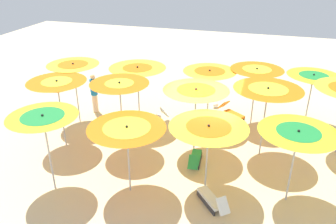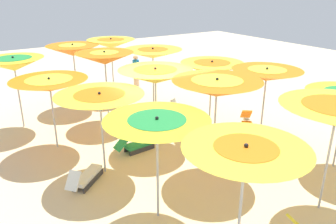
% 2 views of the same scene
% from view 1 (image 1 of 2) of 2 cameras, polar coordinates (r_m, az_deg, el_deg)
% --- Properties ---
extents(ground, '(38.97, 38.97, 0.04)m').
position_cam_1_polar(ground, '(12.09, 5.17, -7.00)').
color(ground, beige).
extents(beach_umbrella_0, '(2.03, 2.03, 2.17)m').
position_cam_1_polar(beach_umbrella_0, '(14.32, 23.21, 5.01)').
color(beach_umbrella_0, '#B2B2B7').
rests_on(beach_umbrella_0, ground).
extents(beach_umbrella_1, '(2.04, 2.04, 2.40)m').
position_cam_1_polar(beach_umbrella_1, '(13.58, 14.67, 6.33)').
color(beach_umbrella_1, '#B2B2B7').
rests_on(beach_umbrella_1, ground).
extents(beach_umbrella_2, '(2.05, 2.05, 2.36)m').
position_cam_1_polar(beach_umbrella_2, '(13.16, 6.98, 6.04)').
color(beach_umbrella_2, '#B2B2B7').
rests_on(beach_umbrella_2, ground).
extents(beach_umbrella_3, '(2.21, 2.21, 2.43)m').
position_cam_1_polar(beach_umbrella_3, '(13.26, -5.14, 6.77)').
color(beach_umbrella_3, '#B2B2B7').
rests_on(beach_umbrella_3, ground).
extents(beach_umbrella_4, '(2.01, 2.01, 2.54)m').
position_cam_1_polar(beach_umbrella_4, '(13.77, -15.62, 7.04)').
color(beach_umbrella_4, '#B2B2B7').
rests_on(beach_umbrella_4, ground).
extents(beach_umbrella_6, '(2.23, 2.23, 2.53)m').
position_cam_1_polar(beach_umbrella_6, '(11.38, 16.39, 2.84)').
color(beach_umbrella_6, '#B2B2B7').
rests_on(beach_umbrella_6, ground).
extents(beach_umbrella_7, '(2.20, 2.20, 2.39)m').
position_cam_1_polar(beach_umbrella_7, '(11.26, 4.71, 2.81)').
color(beach_umbrella_7, '#B2B2B7').
rests_on(beach_umbrella_7, ground).
extents(beach_umbrella_8, '(2.00, 2.00, 2.54)m').
position_cam_1_polar(beach_umbrella_8, '(11.47, -8.12, 3.89)').
color(beach_umbrella_8, '#B2B2B7').
rests_on(beach_umbrella_8, ground).
extents(beach_umbrella_9, '(2.01, 2.01, 2.52)m').
position_cam_1_polar(beach_umbrella_9, '(12.16, -18.11, 4.03)').
color(beach_umbrella_9, '#B2B2B7').
rests_on(beach_umbrella_9, ground).
extents(beach_umbrella_11, '(2.10, 2.10, 2.29)m').
position_cam_1_polar(beach_umbrella_11, '(9.51, 20.95, -4.10)').
color(beach_umbrella_11, '#B2B2B7').
rests_on(beach_umbrella_11, ground).
extents(beach_umbrella_12, '(2.20, 2.20, 2.21)m').
position_cam_1_polar(beach_umbrella_12, '(9.37, 6.80, -3.46)').
color(beach_umbrella_12, '#B2B2B7').
rests_on(beach_umbrella_12, ground).
extents(beach_umbrella_13, '(2.18, 2.18, 2.19)m').
position_cam_1_polar(beach_umbrella_13, '(9.36, -6.91, -3.48)').
color(beach_umbrella_13, '#B2B2B7').
rests_on(beach_umbrella_13, ground).
extents(beach_umbrella_14, '(1.94, 1.94, 2.47)m').
position_cam_1_polar(beach_umbrella_14, '(9.89, -20.20, -1.69)').
color(beach_umbrella_14, '#B2B2B7').
rests_on(beach_umbrella_14, ground).
extents(lounger_0, '(1.23, 0.81, 0.57)m').
position_cam_1_polar(lounger_0, '(14.06, -2.59, -0.89)').
color(lounger_0, olive).
rests_on(lounger_0, ground).
extents(lounger_2, '(1.08, 1.19, 0.62)m').
position_cam_1_polar(lounger_2, '(9.82, 7.41, -14.46)').
color(lounger_2, '#333338').
rests_on(lounger_2, ground).
extents(lounger_3, '(0.43, 1.25, 0.57)m').
position_cam_1_polar(lounger_3, '(11.42, 4.61, -7.83)').
color(lounger_3, '#333338').
rests_on(lounger_3, ground).
extents(lounger_4, '(1.24, 1.05, 0.62)m').
position_cam_1_polar(lounger_4, '(14.63, 10.77, -0.19)').
color(lounger_4, silver).
rests_on(lounger_4, ground).
extents(beachgoer_0, '(0.30, 0.30, 1.74)m').
position_cam_1_polar(beachgoer_0, '(14.98, -12.32, 3.25)').
color(beachgoer_0, beige).
rests_on(beachgoer_0, ground).
extents(beach_ball, '(0.25, 0.25, 0.25)m').
position_cam_1_polar(beach_ball, '(15.46, 8.02, 1.16)').
color(beach_ball, white).
rests_on(beach_ball, ground).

